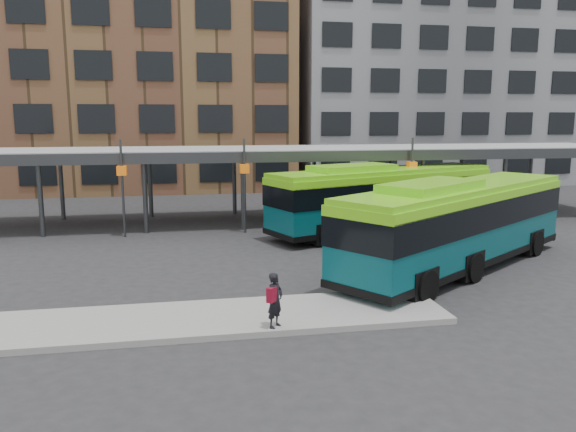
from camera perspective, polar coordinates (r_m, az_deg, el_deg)
The scene contains 9 objects.
ground at distance 20.41m, azimuth 7.18°, elevation -6.72°, with size 120.00×120.00×0.00m, color #28282B.
boarding_island at distance 16.62m, azimuth -8.15°, elevation -10.32°, with size 14.00×3.00×0.18m, color gray.
canopy at distance 32.10m, azimuth 0.18°, elevation 6.48°, with size 40.00×6.53×4.80m.
building_brick at distance 51.02m, azimuth -15.57°, elevation 15.36°, with size 26.00×14.00×22.00m, color brown.
building_grey at distance 55.37m, azimuth 13.28°, elevation 13.96°, with size 24.00×14.00×20.00m, color slate.
bus_front at distance 22.61m, azimuth 16.95°, elevation -0.57°, with size 12.29×9.68×3.59m.
bus_rear at distance 29.35m, azimuth 9.69°, elevation 2.00°, with size 13.03×7.25×3.56m.
pedestrian at distance 15.37m, azimuth -1.32°, elevation -8.51°, with size 0.64×0.65×1.52m.
bike_rack at distance 36.69m, azimuth 21.48°, elevation 0.83°, with size 6.01×1.47×1.05m.
Camera 1 is at (-6.07, -18.60, 5.79)m, focal length 35.00 mm.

